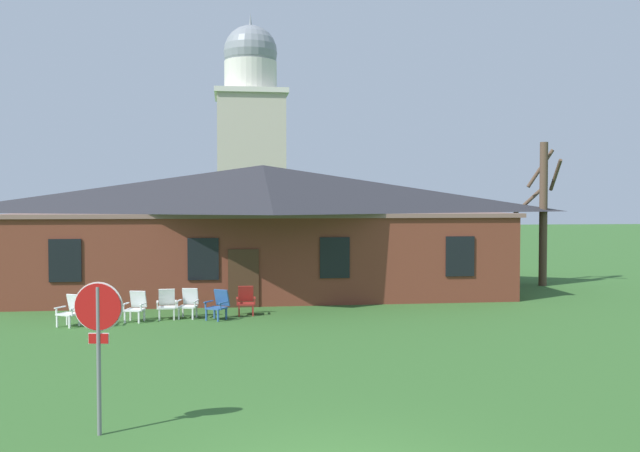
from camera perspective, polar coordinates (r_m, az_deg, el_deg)
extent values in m
cube|color=brown|center=(30.22, -4.68, -2.18)|extent=(18.98, 10.00, 3.20)
cube|color=#835E55|center=(30.15, -4.69, 1.01)|extent=(19.36, 10.20, 0.16)
pyramid|color=#28282D|center=(30.15, -4.70, 3.08)|extent=(19.74, 10.40, 2.02)
cube|color=black|center=(25.79, -20.14, -2.66)|extent=(1.10, 0.06, 1.50)
cube|color=black|center=(25.18, -9.54, -2.68)|extent=(1.10, 0.06, 1.50)
cube|color=black|center=(25.45, 1.21, -2.60)|extent=(1.10, 0.06, 1.50)
cube|color=black|center=(26.58, 11.39, -2.44)|extent=(1.10, 0.06, 1.50)
cube|color=#422819|center=(25.24, -6.28, -4.27)|extent=(1.10, 0.06, 2.10)
cube|color=#BCB29E|center=(51.23, -5.67, 4.13)|extent=(4.80, 4.80, 11.40)
cube|color=silver|center=(51.78, -5.70, 10.65)|extent=(5.18, 5.18, 0.36)
cylinder|color=silver|center=(51.98, -5.70, 12.04)|extent=(3.80, 3.80, 2.20)
sphere|color=gray|center=(52.32, -5.71, 13.96)|extent=(3.88, 3.88, 3.88)
cone|color=gray|center=(52.86, -5.72, 16.44)|extent=(0.24, 0.24, 1.00)
cylinder|color=slate|center=(12.07, -17.66, -10.50)|extent=(0.07, 0.07, 2.43)
cylinder|color=white|center=(11.92, -17.68, -6.30)|extent=(0.80, 0.15, 0.81)
cylinder|color=#B71414|center=(11.90, -17.72, -6.32)|extent=(0.75, 0.15, 0.76)
cube|color=#B71414|center=(11.99, -17.68, -8.77)|extent=(0.32, 0.08, 0.16)
cube|color=white|center=(12.01, -17.66, -8.76)|extent=(0.34, 0.07, 0.18)
cube|color=white|center=(22.40, -19.82, -7.43)|extent=(0.07, 0.07, 0.36)
cube|color=white|center=(22.69, -20.72, -7.32)|extent=(0.07, 0.07, 0.36)
cube|color=white|center=(22.73, -19.10, -7.28)|extent=(0.07, 0.07, 0.36)
cube|color=white|center=(23.02, -19.99, -7.18)|extent=(0.07, 0.07, 0.36)
cube|color=white|center=(22.68, -19.91, -6.79)|extent=(0.72, 0.71, 0.05)
cube|color=white|center=(22.87, -19.42, -5.95)|extent=(0.54, 0.41, 0.54)
cube|color=white|center=(22.45, -19.38, -6.37)|extent=(0.27, 0.44, 0.03)
cube|color=white|center=(22.34, -19.65, -6.70)|extent=(0.05, 0.05, 0.22)
cube|color=white|center=(22.82, -20.51, -6.25)|extent=(0.27, 0.44, 0.03)
cube|color=white|center=(22.72, -20.78, -6.57)|extent=(0.05, 0.05, 0.22)
cube|color=silver|center=(22.23, -17.34, -7.47)|extent=(0.05, 0.05, 0.36)
cube|color=silver|center=(22.33, -18.50, -7.44)|extent=(0.05, 0.05, 0.36)
cube|color=silver|center=(22.66, -17.12, -7.29)|extent=(0.05, 0.05, 0.36)
cube|color=silver|center=(22.75, -18.26, -7.27)|extent=(0.05, 0.05, 0.36)
cube|color=silver|center=(22.46, -17.81, -6.85)|extent=(0.55, 0.53, 0.05)
cube|color=silver|center=(22.72, -17.66, -5.98)|extent=(0.52, 0.20, 0.54)
cube|color=silver|center=(22.35, -17.10, -6.38)|extent=(0.07, 0.47, 0.03)
cube|color=silver|center=(22.21, -17.17, -6.72)|extent=(0.04, 0.04, 0.22)
cube|color=silver|center=(22.47, -18.56, -6.35)|extent=(0.07, 0.47, 0.03)
cube|color=silver|center=(22.33, -18.64, -6.69)|extent=(0.04, 0.04, 0.22)
cube|color=white|center=(22.65, -14.61, -7.27)|extent=(0.06, 0.06, 0.36)
cube|color=white|center=(22.83, -15.69, -7.21)|extent=(0.06, 0.06, 0.36)
cube|color=white|center=(23.06, -14.19, -7.10)|extent=(0.06, 0.06, 0.36)
cube|color=white|center=(23.23, -15.25, -7.04)|extent=(0.06, 0.06, 0.36)
cube|color=white|center=(22.91, -14.94, -6.65)|extent=(0.66, 0.64, 0.05)
cube|color=white|center=(23.15, -14.65, -5.81)|extent=(0.54, 0.32, 0.54)
cube|color=white|center=(22.76, -14.29, -6.21)|extent=(0.18, 0.47, 0.03)
cube|color=white|center=(22.62, -14.44, -6.54)|extent=(0.05, 0.05, 0.22)
cube|color=white|center=(22.98, -15.64, -6.14)|extent=(0.18, 0.47, 0.03)
cube|color=white|center=(22.85, -15.79, -6.47)|extent=(0.05, 0.05, 0.22)
cube|color=silver|center=(22.98, -11.87, -7.11)|extent=(0.05, 0.05, 0.36)
cube|color=silver|center=(22.99, -13.02, -7.12)|extent=(0.05, 0.05, 0.36)
cube|color=silver|center=(23.42, -11.86, -6.94)|extent=(0.05, 0.05, 0.36)
cube|color=silver|center=(23.43, -13.00, -6.95)|extent=(0.05, 0.05, 0.36)
cube|color=silver|center=(23.17, -12.44, -6.53)|extent=(0.58, 0.56, 0.05)
cube|color=silver|center=(23.44, -12.44, -5.69)|extent=(0.53, 0.23, 0.54)
cube|color=silver|center=(23.12, -11.72, -6.05)|extent=(0.09, 0.47, 0.03)
cube|color=silver|center=(22.98, -11.72, -6.38)|extent=(0.04, 0.04, 0.22)
cube|color=silver|center=(23.13, -13.17, -6.06)|extent=(0.09, 0.47, 0.03)
cube|color=silver|center=(22.99, -13.18, -6.39)|extent=(0.04, 0.04, 0.22)
cube|color=white|center=(22.98, -10.38, -7.11)|extent=(0.06, 0.06, 0.36)
cube|color=white|center=(23.11, -11.48, -7.06)|extent=(0.06, 0.06, 0.36)
cube|color=white|center=(23.40, -10.08, -6.94)|extent=(0.06, 0.06, 0.36)
cube|color=white|center=(23.52, -11.16, -6.90)|extent=(0.06, 0.06, 0.36)
cube|color=white|center=(23.22, -10.78, -6.50)|extent=(0.64, 0.63, 0.05)
cube|color=white|center=(23.47, -10.56, -5.67)|extent=(0.54, 0.30, 0.54)
cube|color=white|center=(23.09, -10.10, -6.05)|extent=(0.17, 0.47, 0.03)
cube|color=white|center=(22.95, -10.21, -6.38)|extent=(0.05, 0.05, 0.22)
cube|color=white|center=(23.26, -11.48, -6.01)|extent=(0.17, 0.47, 0.03)
cube|color=white|center=(23.12, -11.60, -6.33)|extent=(0.05, 0.05, 0.22)
cube|color=#2D5693|center=(22.47, -8.34, -7.30)|extent=(0.07, 0.07, 0.36)
cube|color=#2D5693|center=(22.74, -9.29, -7.19)|extent=(0.07, 0.07, 0.36)
cube|color=#2D5693|center=(22.83, -7.69, -7.15)|extent=(0.07, 0.07, 0.36)
cube|color=#2D5693|center=(23.09, -8.63, -7.05)|extent=(0.07, 0.07, 0.36)
cube|color=#2D5693|center=(22.75, -8.49, -6.66)|extent=(0.74, 0.73, 0.05)
cube|color=#2D5693|center=(22.96, -8.04, -5.83)|extent=(0.53, 0.45, 0.54)
cube|color=#2D5693|center=(22.54, -7.92, -6.24)|extent=(0.31, 0.42, 0.03)
cube|color=#2D5693|center=(22.42, -8.16, -6.57)|extent=(0.06, 0.06, 0.22)
cube|color=#2D5693|center=(22.87, -9.11, -6.13)|extent=(0.31, 0.42, 0.03)
cube|color=#2D5693|center=(22.76, -9.36, -6.45)|extent=(0.06, 0.06, 0.22)
cube|color=maroon|center=(23.37, -5.51, -6.93)|extent=(0.05, 0.05, 0.36)
cube|color=maroon|center=(23.37, -6.64, -6.93)|extent=(0.05, 0.05, 0.36)
cube|color=maroon|center=(23.81, -5.53, -6.76)|extent=(0.05, 0.05, 0.36)
cube|color=maroon|center=(23.81, -6.65, -6.77)|extent=(0.05, 0.05, 0.36)
cube|color=maroon|center=(23.56, -6.08, -6.35)|extent=(0.55, 0.53, 0.05)
cube|color=maroon|center=(23.82, -6.10, -5.53)|extent=(0.52, 0.20, 0.54)
cube|color=maroon|center=(23.52, -5.38, -5.89)|extent=(0.07, 0.47, 0.03)
cube|color=maroon|center=(23.37, -5.36, -6.21)|extent=(0.04, 0.04, 0.22)
cube|color=maroon|center=(23.51, -6.80, -5.89)|extent=(0.07, 0.47, 0.03)
cube|color=maroon|center=(23.36, -6.79, -6.22)|extent=(0.04, 0.04, 0.22)
cylinder|color=brown|center=(33.04, 17.81, 0.94)|extent=(0.36, 0.36, 6.48)
cylinder|color=brown|center=(33.60, 17.59, 4.51)|extent=(1.25, 0.36, 1.78)
cylinder|color=brown|center=(33.59, 16.64, 1.91)|extent=(1.74, 0.96, 1.23)
cylinder|color=brown|center=(33.26, 18.73, 3.97)|extent=(0.25, 1.23, 1.41)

